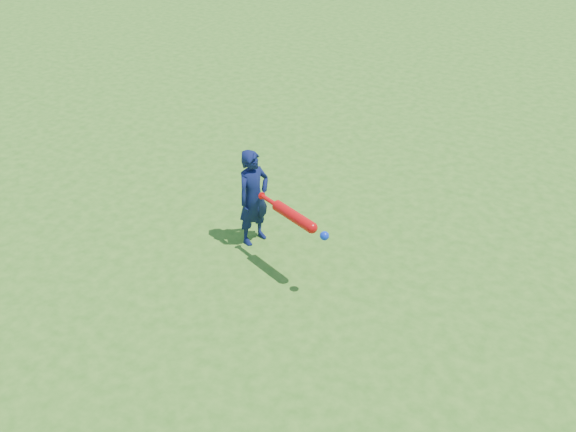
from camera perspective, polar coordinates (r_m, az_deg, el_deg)
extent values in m
plane|color=#336D1A|center=(5.84, -4.88, -5.37)|extent=(80.00, 80.00, 0.00)
imported|color=#0D1540|center=(6.02, -3.08, 1.66)|extent=(0.33, 0.41, 0.97)
cylinder|color=red|center=(5.79, -2.35, 1.82)|extent=(0.04, 0.07, 0.07)
cylinder|color=red|center=(5.71, -1.66, 1.38)|extent=(0.22, 0.12, 0.04)
cylinder|color=red|center=(5.50, 0.51, -0.01)|extent=(0.47, 0.26, 0.10)
sphere|color=red|center=(5.36, 2.13, -1.05)|extent=(0.10, 0.10, 0.10)
sphere|color=#0C30D3|center=(5.26, 3.26, -1.77)|extent=(0.08, 0.08, 0.08)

